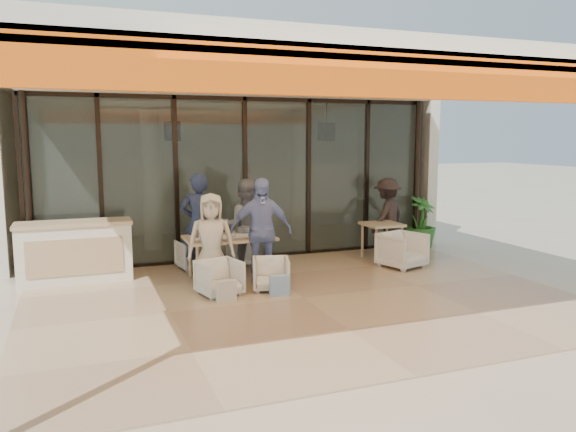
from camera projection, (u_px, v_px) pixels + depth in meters
name	position (u px, v px, depth m)	size (l,w,h in m)	color
ground	(303.00, 299.00, 8.47)	(70.00, 70.00, 0.00)	#C6B293
terrace_floor	(303.00, 299.00, 8.47)	(8.00, 6.00, 0.01)	tan
terrace_structure	(311.00, 78.00, 7.77)	(8.00, 6.00, 3.40)	silver
glass_storefront	(245.00, 180.00, 11.02)	(8.08, 0.10, 3.20)	#9EADA3
interior_block	(217.00, 146.00, 13.07)	(9.05, 3.62, 3.52)	silver
host_counter	(75.00, 251.00, 9.39)	(1.85, 0.65, 1.04)	silver
dining_table	(229.00, 240.00, 9.60)	(1.50, 0.90, 0.93)	tan
chair_far_left	(194.00, 253.00, 10.38)	(0.58, 0.55, 0.60)	silver
chair_far_right	(238.00, 250.00, 10.68)	(0.59, 0.56, 0.61)	silver
chair_near_left	(219.00, 276.00, 8.62)	(0.60, 0.56, 0.62)	silver
chair_near_right	(271.00, 273.00, 8.92)	(0.57, 0.53, 0.59)	silver
diner_navy	(199.00, 224.00, 9.83)	(0.67, 0.44, 1.82)	#181E36
diner_grey	(245.00, 225.00, 10.14)	(0.82, 0.64, 1.69)	slate
diner_cream	(211.00, 241.00, 9.02)	(0.76, 0.49, 1.55)	beige
diner_periwinkle	(261.00, 231.00, 9.30)	(1.04, 0.43, 1.77)	#798CC9
tote_bag_cream	(226.00, 292.00, 8.27)	(0.30, 0.10, 0.34)	silver
tote_bag_blue	(280.00, 286.00, 8.57)	(0.30, 0.10, 0.34)	#99BFD8
side_table	(382.00, 228.00, 11.09)	(0.70, 0.70, 0.74)	tan
side_chair	(402.00, 249.00, 10.43)	(0.72, 0.68, 0.74)	silver
standing_woman	(387.00, 216.00, 11.65)	(1.03, 0.59, 1.60)	black
potted_palm	(421.00, 222.00, 12.25)	(0.65, 0.65, 1.16)	#1E5919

